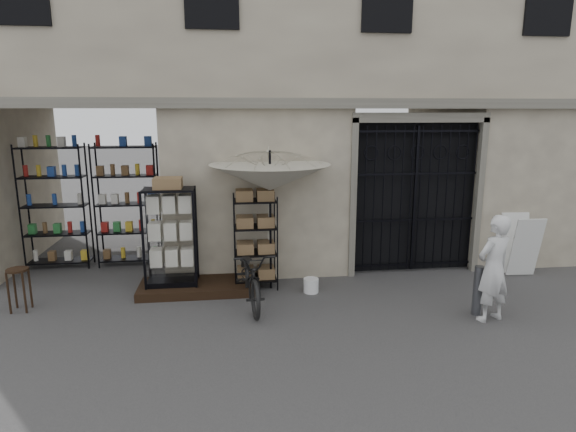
{
  "coord_description": "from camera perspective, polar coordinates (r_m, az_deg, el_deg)",
  "views": [
    {
      "loc": [
        -1.8,
        -6.61,
        3.11
      ],
      "look_at": [
        -0.8,
        1.4,
        1.35
      ],
      "focal_mm": 30.0,
      "sensor_mm": 36.0,
      "label": 1
    }
  ],
  "objects": [
    {
      "name": "ground",
      "position": [
        7.53,
        7.55,
        -12.23
      ],
      "size": [
        80.0,
        80.0,
        0.0
      ],
      "primitive_type": "plane",
      "color": "black",
      "rests_on": "ground"
    },
    {
      "name": "main_building",
      "position": [
        10.85,
        2.65,
        19.64
      ],
      "size": [
        14.0,
        4.0,
        9.0
      ],
      "primitive_type": "cube",
      "color": "#B7AC92",
      "rests_on": "ground"
    },
    {
      "name": "shop_recess",
      "position": [
        9.93,
        -22.8,
        1.99
      ],
      "size": [
        3.0,
        1.7,
        3.0
      ],
      "primitive_type": "cube",
      "color": "black",
      "rests_on": "ground"
    },
    {
      "name": "shop_shelving",
      "position": [
        10.46,
        -22.23,
        1.13
      ],
      "size": [
        2.7,
        0.5,
        2.5
      ],
      "primitive_type": "cube",
      "color": "black",
      "rests_on": "ground"
    },
    {
      "name": "iron_gate",
      "position": [
        9.71,
        14.46,
        2.35
      ],
      "size": [
        2.5,
        0.21,
        3.0
      ],
      "color": "black",
      "rests_on": "ground"
    },
    {
      "name": "step_platform",
      "position": [
        8.73,
        -10.71,
        -8.27
      ],
      "size": [
        2.0,
        0.9,
        0.15
      ],
      "primitive_type": "cube",
      "color": "black",
      "rests_on": "ground"
    },
    {
      "name": "display_cabinet",
      "position": [
        8.55,
        -13.7,
        -2.98
      ],
      "size": [
        0.88,
        0.59,
        1.83
      ],
      "rotation": [
        0.0,
        0.0,
        0.08
      ],
      "color": "black",
      "rests_on": "step_platform"
    },
    {
      "name": "wire_rack",
      "position": [
        8.61,
        -3.88,
        -3.13
      ],
      "size": [
        0.82,
        0.65,
        1.68
      ],
      "rotation": [
        0.0,
        0.0,
        0.18
      ],
      "color": "black",
      "rests_on": "ground"
    },
    {
      "name": "market_umbrella",
      "position": [
        8.24,
        -2.15,
        5.45
      ],
      "size": [
        2.35,
        2.37,
        2.96
      ],
      "rotation": [
        0.0,
        0.0,
        0.36
      ],
      "color": "black",
      "rests_on": "ground"
    },
    {
      "name": "white_bucket",
      "position": [
        8.52,
        2.74,
        -8.22
      ],
      "size": [
        0.32,
        0.32,
        0.25
      ],
      "primitive_type": "cylinder",
      "rotation": [
        0.0,
        0.0,
        -0.26
      ],
      "color": "white",
      "rests_on": "ground"
    },
    {
      "name": "bicycle",
      "position": [
        8.1,
        -4.42,
        -10.32
      ],
      "size": [
        0.73,
        1.02,
        1.84
      ],
      "primitive_type": "imported",
      "rotation": [
        0.0,
        0.0,
        0.1
      ],
      "color": "black",
      "rests_on": "ground"
    },
    {
      "name": "wooden_stool",
      "position": [
        8.79,
        -29.24,
        -7.53
      ],
      "size": [
        0.36,
        0.36,
        0.7
      ],
      "rotation": [
        0.0,
        0.0,
        0.11
      ],
      "color": "black",
      "rests_on": "ground"
    },
    {
      "name": "steel_bollard",
      "position": [
        8.09,
        21.58,
        -8.22
      ],
      "size": [
        0.17,
        0.17,
        0.79
      ],
      "primitive_type": "cylinder",
      "rotation": [
        0.0,
        0.0,
        -0.18
      ],
      "color": "#595B62",
      "rests_on": "ground"
    },
    {
      "name": "shopkeeper",
      "position": [
        8.12,
        22.68,
        -11.25
      ],
      "size": [
        1.11,
        1.75,
        0.39
      ],
      "primitive_type": "imported",
      "rotation": [
        0.0,
        0.0,
        3.48
      ],
      "color": "silver",
      "rests_on": "ground"
    },
    {
      "name": "easel_sign",
      "position": [
        10.28,
        25.86,
        -3.1
      ],
      "size": [
        0.58,
        0.66,
        1.16
      ],
      "rotation": [
        0.0,
        0.0,
        -0.05
      ],
      "color": "silver",
      "rests_on": "ground"
    }
  ]
}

